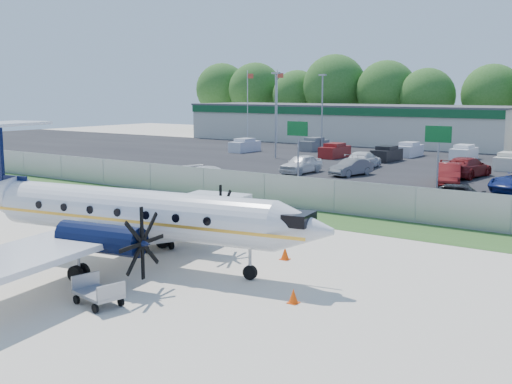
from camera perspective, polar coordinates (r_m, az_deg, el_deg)
The scene contains 25 objects.
ground at distance 27.02m, azimuth -7.40°, elevation -6.46°, with size 170.00×170.00×0.00m, color beige.
grass_verge at distance 36.51m, azimuth 5.44°, elevation -2.35°, with size 170.00×4.00×0.02m, color #2D561E.
access_road at distance 42.63m, azimuth 10.12°, elevation -0.80°, with size 170.00×8.00×0.02m, color black.
parking_lot at distance 62.12m, azimuth 18.39°, elevation 1.92°, with size 170.00×32.00×0.02m, color black.
perimeter_fence at distance 38.05m, azimuth 6.96°, elevation -0.39°, with size 120.00×0.06×1.99m.
building_west at distance 91.30m, azimuth 8.00°, elevation 6.06°, with size 46.40×12.40×5.24m.
sign_left at distance 49.39m, azimuth 3.73°, elevation 4.85°, with size 1.80×0.26×5.00m.
sign_mid at distance 44.66m, azimuth 15.88°, elevation 4.09°, with size 1.80×0.26×5.00m.
flagpole_west at distance 91.50m, azimuth -0.72°, elevation 8.04°, with size 1.06×0.12×10.00m.
flagpole_east at distance 88.66m, azimuth 1.93°, elevation 8.01°, with size 1.06×0.12×10.00m.
light_pole_nw at distance 68.47m, azimuth 1.76°, elevation 7.37°, with size 0.90×0.35×9.09m.
light_pole_sw at distance 77.01m, azimuth 5.90°, elevation 7.51°, with size 0.90×0.35×9.09m.
aircraft at distance 27.18m, azimuth -11.43°, elevation -1.73°, with size 18.56×18.21×5.67m.
baggage_cart_near at distance 29.95m, azimuth -9.22°, elevation -3.90°, with size 2.58×2.12×1.17m.
baggage_cart_far at distance 22.49m, azimuth -13.84°, elevation -8.70°, with size 1.93×1.37×0.92m.
cone_nose at distance 22.14m, azimuth 3.34°, elevation -9.24°, with size 0.36×0.36×0.51m.
cone_starboard_wing at distance 27.62m, azimuth 2.59°, elevation -5.50°, with size 0.38×0.38×0.55m.
road_car_west at distance 48.53m, azimuth -3.96°, elevation 0.48°, with size 2.09×5.15×1.50m, color silver.
road_car_mid at distance 41.86m, azimuth 16.71°, elevation -1.24°, with size 1.80×4.47×1.52m, color black.
parked_car_a at distance 56.37m, azimuth 4.02°, elevation 1.67°, with size 1.94×4.81×1.64m, color silver.
parked_car_b at distance 55.24m, azimuth 8.44°, elevation 1.44°, with size 1.51×4.33×1.43m, color #595B5E.
parked_car_c at distance 51.65m, azimuth 16.70°, elevation 0.64°, with size 1.74×4.98×1.64m, color maroon.
parked_car_f at distance 60.72m, azimuth 9.49°, elevation 2.10°, with size 2.23×5.47×1.59m, color silver.
parked_car_g at distance 56.35m, azimuth 18.20°, elevation 1.24°, with size 2.41×5.93×1.72m, color maroon.
far_parking_rows at distance 66.90m, azimuth 19.64°, elevation 2.32°, with size 56.00×10.00×1.60m, color gray, non-canonical shape.
Camera 1 is at (17.70, -19.12, 7.16)m, focal length 45.00 mm.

